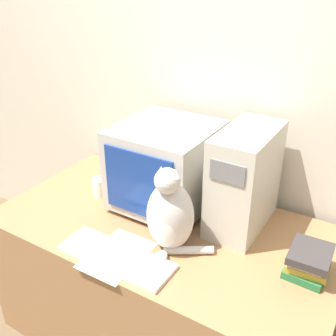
{
  "coord_description": "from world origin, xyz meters",
  "views": [
    {
      "loc": [
        0.79,
        -0.84,
        1.76
      ],
      "look_at": [
        0.01,
        0.43,
        0.99
      ],
      "focal_mm": 42.0,
      "sensor_mm": 36.0,
      "label": 1
    }
  ],
  "objects_px": {
    "crt_monitor": "(166,166)",
    "keyboard": "(116,257)",
    "mug": "(101,187)",
    "pen": "(108,238)",
    "book_stack": "(308,261)",
    "cat": "(170,215)",
    "computer_tower": "(245,180)"
  },
  "relations": [
    {
      "from": "book_stack",
      "to": "pen",
      "type": "height_order",
      "value": "book_stack"
    },
    {
      "from": "crt_monitor",
      "to": "pen",
      "type": "height_order",
      "value": "crt_monitor"
    },
    {
      "from": "computer_tower",
      "to": "mug",
      "type": "relative_size",
      "value": 5.0
    },
    {
      "from": "pen",
      "to": "keyboard",
      "type": "bearing_deg",
      "value": -37.6
    },
    {
      "from": "cat",
      "to": "computer_tower",
      "type": "bearing_deg",
      "value": 50.64
    },
    {
      "from": "cat",
      "to": "book_stack",
      "type": "xyz_separation_m",
      "value": [
        0.53,
        0.14,
        -0.1
      ]
    },
    {
      "from": "computer_tower",
      "to": "cat",
      "type": "xyz_separation_m",
      "value": [
        -0.19,
        -0.32,
        -0.07
      ]
    },
    {
      "from": "book_stack",
      "to": "mug",
      "type": "relative_size",
      "value": 2.06
    },
    {
      "from": "computer_tower",
      "to": "book_stack",
      "type": "height_order",
      "value": "computer_tower"
    },
    {
      "from": "crt_monitor",
      "to": "keyboard",
      "type": "height_order",
      "value": "crt_monitor"
    },
    {
      "from": "computer_tower",
      "to": "cat",
      "type": "bearing_deg",
      "value": -120.03
    },
    {
      "from": "computer_tower",
      "to": "pen",
      "type": "height_order",
      "value": "computer_tower"
    },
    {
      "from": "cat",
      "to": "mug",
      "type": "height_order",
      "value": "cat"
    },
    {
      "from": "computer_tower",
      "to": "keyboard",
      "type": "bearing_deg",
      "value": -123.79
    },
    {
      "from": "book_stack",
      "to": "mug",
      "type": "xyz_separation_m",
      "value": [
        -1.06,
        0.04,
        -0.01
      ]
    },
    {
      "from": "crt_monitor",
      "to": "pen",
      "type": "bearing_deg",
      "value": -99.76
    },
    {
      "from": "keyboard",
      "to": "book_stack",
      "type": "bearing_deg",
      "value": 25.14
    },
    {
      "from": "crt_monitor",
      "to": "keyboard",
      "type": "xyz_separation_m",
      "value": [
        0.05,
        -0.45,
        -0.2
      ]
    },
    {
      "from": "keyboard",
      "to": "book_stack",
      "type": "height_order",
      "value": "book_stack"
    },
    {
      "from": "crt_monitor",
      "to": "mug",
      "type": "distance_m",
      "value": 0.38
    },
    {
      "from": "cat",
      "to": "keyboard",
      "type": "bearing_deg",
      "value": -139.21
    },
    {
      "from": "crt_monitor",
      "to": "book_stack",
      "type": "distance_m",
      "value": 0.75
    },
    {
      "from": "computer_tower",
      "to": "mug",
      "type": "bearing_deg",
      "value": -169.04
    },
    {
      "from": "pen",
      "to": "book_stack",
      "type": "bearing_deg",
      "value": 16.57
    },
    {
      "from": "cat",
      "to": "pen",
      "type": "distance_m",
      "value": 0.32
    },
    {
      "from": "book_stack",
      "to": "keyboard",
      "type": "bearing_deg",
      "value": -154.86
    },
    {
      "from": "computer_tower",
      "to": "keyboard",
      "type": "relative_size",
      "value": 0.93
    },
    {
      "from": "keyboard",
      "to": "mug",
      "type": "relative_size",
      "value": 5.35
    },
    {
      "from": "computer_tower",
      "to": "keyboard",
      "type": "height_order",
      "value": "computer_tower"
    },
    {
      "from": "crt_monitor",
      "to": "computer_tower",
      "type": "height_order",
      "value": "computer_tower"
    },
    {
      "from": "computer_tower",
      "to": "cat",
      "type": "height_order",
      "value": "computer_tower"
    },
    {
      "from": "keyboard",
      "to": "mug",
      "type": "height_order",
      "value": "mug"
    }
  ]
}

